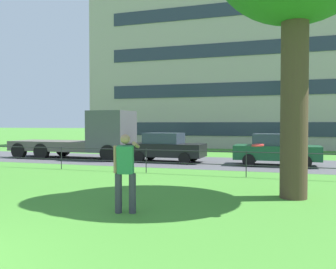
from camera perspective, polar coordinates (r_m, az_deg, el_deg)
street_strip at (r=19.41m, az=1.51°, el=-4.27°), size 80.00×6.03×0.01m
park_fence at (r=14.93m, az=-3.48°, el=-3.50°), size 32.51×0.04×1.00m
person_thrower at (r=8.25m, az=-6.75°, el=-5.65°), size 0.50×0.84×1.79m
frisbee at (r=8.17m, az=14.00°, el=-1.65°), size 0.37×0.37×0.06m
flatbed_truck_right at (r=21.30m, az=-12.41°, el=-0.51°), size 7.30×2.43×2.75m
car_black_far_right at (r=19.14m, az=-0.34°, el=-2.03°), size 4.05×1.91×1.54m
car_dark_green_center at (r=18.19m, az=16.68°, el=-2.30°), size 4.00×1.82×1.54m
apartment_building_background at (r=35.30m, az=15.70°, el=11.70°), size 31.29×11.44×16.37m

